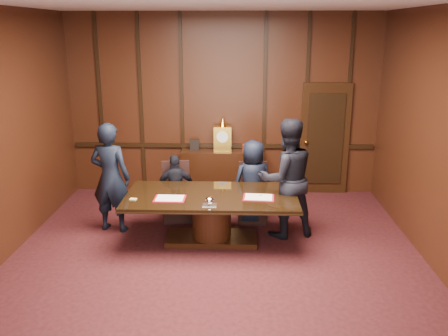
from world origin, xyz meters
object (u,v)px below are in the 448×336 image
(conference_table, at_px, (212,210))
(signatory_left, at_px, (176,188))
(sideboard, at_px, (223,171))
(signatory_right, at_px, (253,182))
(witness_right, at_px, (286,178))
(witness_left, at_px, (111,178))

(conference_table, height_order, signatory_left, signatory_left)
(sideboard, height_order, signatory_right, sideboard)
(conference_table, xyz_separation_m, witness_right, (1.15, 0.28, 0.44))
(witness_right, bearing_deg, sideboard, -76.82)
(signatory_right, xyz_separation_m, witness_right, (0.50, -0.52, 0.23))
(witness_left, bearing_deg, sideboard, -122.95)
(signatory_left, bearing_deg, sideboard, -128.63)
(signatory_left, bearing_deg, conference_table, 119.15)
(sideboard, height_order, witness_right, witness_right)
(conference_table, bearing_deg, signatory_left, 129.09)
(conference_table, distance_m, signatory_right, 1.05)
(sideboard, bearing_deg, signatory_right, -67.77)
(signatory_left, relative_size, witness_left, 0.65)
(conference_table, xyz_separation_m, signatory_left, (-0.65, 0.80, 0.07))
(conference_table, height_order, witness_right, witness_right)
(sideboard, relative_size, signatory_left, 1.37)
(signatory_right, bearing_deg, witness_right, 115.77)
(sideboard, distance_m, signatory_left, 1.55)
(signatory_left, distance_m, witness_left, 1.12)
(conference_table, bearing_deg, witness_right, 13.53)
(witness_left, xyz_separation_m, witness_right, (2.79, -0.10, 0.05))
(sideboard, height_order, conference_table, sideboard)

